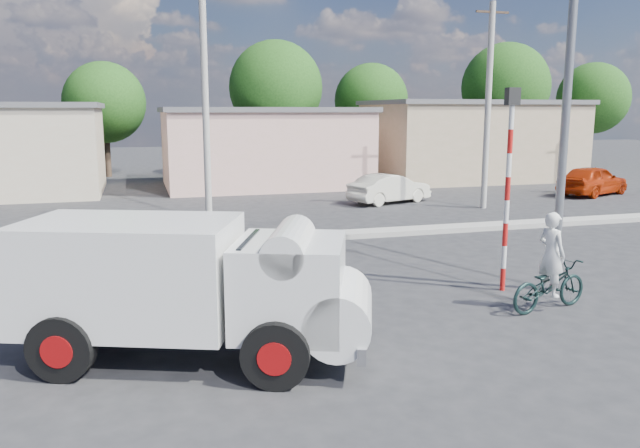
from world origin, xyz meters
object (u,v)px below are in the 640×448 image
object	(u,v)px
bicycle	(549,285)
car_red	(593,180)
streetlight	(563,57)
cyclist	(550,269)
car_cream	(389,188)
traffic_pole	(508,172)
truck	(196,284)

from	to	relation	value
bicycle	car_red	size ratio (longest dim) A/B	0.47
car_red	streetlight	bearing A→B (deg)	115.75
cyclist	streetlight	size ratio (longest dim) A/B	0.18
car_cream	traffic_pole	bearing A→B (deg)	148.06
truck	car_cream	xyz separation A→B (m)	(9.48, 14.91, -0.61)
truck	cyclist	distance (m)	6.92
bicycle	cyclist	size ratio (longest dim) A/B	1.15
truck	traffic_pole	size ratio (longest dim) A/B	1.31
bicycle	car_cream	distance (m)	14.58
bicycle	cyclist	bearing A→B (deg)	-0.00
bicycle	car_red	distance (m)	18.81
car_red	truck	bearing A→B (deg)	105.01
truck	cyclist	bearing A→B (deg)	25.74
bicycle	car_red	world-z (taller)	car_red
cyclist	traffic_pole	size ratio (longest dim) A/B	0.38
car_red	streetlight	xyz separation A→B (m)	(-11.77, -12.82, 4.27)
car_red	streetlight	size ratio (longest dim) A/B	0.45
bicycle	car_cream	xyz separation A→B (m)	(2.60, 14.35, 0.12)
bicycle	car_red	bearing A→B (deg)	-54.32
cyclist	traffic_pole	xyz separation A→B (m)	(-0.11, 1.45, 1.76)
truck	cyclist	world-z (taller)	truck
bicycle	cyclist	distance (m)	0.33
cyclist	car_red	size ratio (longest dim) A/B	0.41
truck	cyclist	size ratio (longest dim) A/B	3.43
car_cream	car_red	world-z (taller)	car_red
bicycle	streetlight	bearing A→B (deg)	-48.16
streetlight	bicycle	bearing A→B (deg)	-125.90
cyclist	streetlight	xyz separation A→B (m)	(0.83, 1.15, 4.13)
cyclist	car_cream	bearing A→B (deg)	-22.52
car_red	traffic_pole	size ratio (longest dim) A/B	0.94
truck	traffic_pole	xyz separation A→B (m)	(6.78, 2.01, 1.36)
cyclist	car_red	xyz separation A→B (m)	(12.60, 13.97, -0.14)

